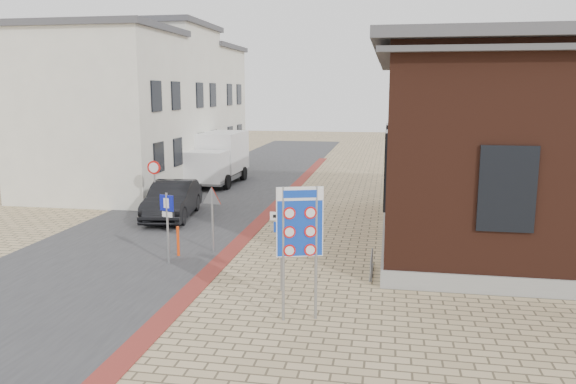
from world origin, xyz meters
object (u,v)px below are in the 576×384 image
Objects in this scene: bollard at (178,241)px; box_truck at (218,158)px; essen_sign at (282,236)px; border_sign at (300,225)px; sedan at (172,200)px; parking_sign at (167,217)px.

box_truck is at bearing 102.04° from bollard.
bollard is (-3.85, 2.50, -1.00)m from essen_sign.
border_sign is at bearing -66.29° from essen_sign.
sedan is 5.71m from bollard.
box_truck reaches higher than sedan.
essen_sign is at bearing -7.11° from parking_sign.
border_sign is at bearing -66.37° from box_truck.
box_truck is at bearing 95.75° from border_sign.
box_truck is 19.88m from border_sign.
border_sign is (7.61, -18.35, 0.77)m from box_truck.
essen_sign is at bearing -59.92° from sedan.
parking_sign is 1.28m from bollard.
bollard is at bearing 106.70° from parking_sign.
box_truck is 14.40m from bollard.
parking_sign is at bearing -90.00° from bollard.
border_sign is 6.55m from bollard.
border_sign is 1.38× the size of essen_sign.
parking_sign is at bearing 156.92° from essen_sign.
essen_sign is 1.03× the size of parking_sign.
essen_sign is (-0.76, 1.80, -0.77)m from border_sign.
border_sign reaches higher than essen_sign.
bollard is at bearing -76.87° from box_truck.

